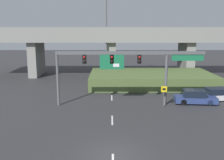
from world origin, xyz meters
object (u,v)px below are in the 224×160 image
(signal_gantry, at_px, (124,62))
(parked_sedan_near_right, at_px, (195,97))
(highway_light_pole_near, at_px, (106,29))
(parked_sedan_mid_right, at_px, (218,95))
(speed_limit_sign, at_px, (164,93))

(signal_gantry, bearing_deg, parked_sedan_near_right, 4.19)
(highway_light_pole_near, relative_size, parked_sedan_mid_right, 3.10)
(signal_gantry, relative_size, speed_limit_sign, 6.76)
(speed_limit_sign, bearing_deg, parked_sedan_mid_right, 21.35)
(speed_limit_sign, xyz_separation_m, parked_sedan_near_right, (3.66, 1.32, -0.79))
(speed_limit_sign, relative_size, parked_sedan_mid_right, 0.47)
(signal_gantry, height_order, highway_light_pole_near, highway_light_pole_near)
(signal_gantry, xyz_separation_m, parked_sedan_mid_right, (10.70, 1.84, -3.97))
(highway_light_pole_near, xyz_separation_m, parked_sedan_near_right, (9.77, -13.83, -7.13))
(speed_limit_sign, height_order, highway_light_pole_near, highway_light_pole_near)
(speed_limit_sign, height_order, parked_sedan_near_right, speed_limit_sign)
(signal_gantry, xyz_separation_m, highway_light_pole_near, (-2.05, 14.39, 3.20))
(signal_gantry, relative_size, parked_sedan_near_right, 3.36)
(signal_gantry, height_order, parked_sedan_mid_right, signal_gantry)
(signal_gantry, distance_m, parked_sedan_near_right, 8.68)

